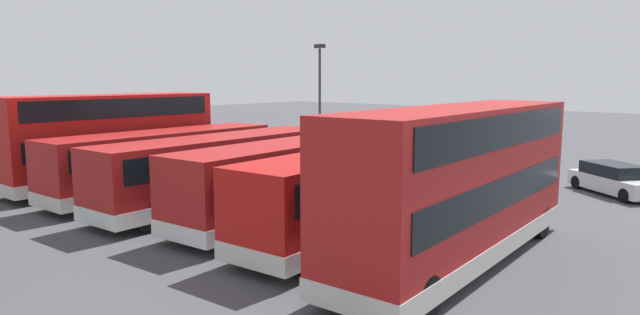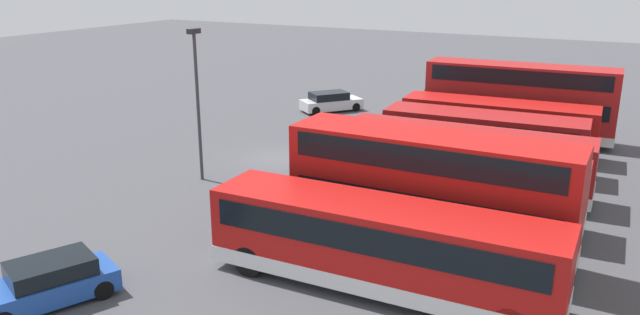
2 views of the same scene
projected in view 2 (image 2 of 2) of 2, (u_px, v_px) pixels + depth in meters
The scene contains 12 objects.
ground_plane at pixel (279, 158), 34.58m from camera, with size 140.00×140.00×0.00m, color #47474C.
bus_double_decker_near_end at pixel (519, 99), 38.08m from camera, with size 3.12×11.33×4.55m.
bus_single_deck_second at pixel (498, 125), 35.24m from camera, with size 3.26×10.79×2.95m.
bus_single_deck_third at pixel (482, 139), 32.37m from camera, with size 3.32×10.40×2.95m.
bus_single_deck_fourth at pixel (464, 158), 29.21m from camera, with size 3.15×11.61×2.95m.
bus_single_deck_fifth at pixel (443, 181), 25.99m from camera, with size 3.08×11.29×2.95m.
bus_double_decker_sixth at pixel (430, 191), 22.49m from camera, with size 2.76×10.40×4.55m.
bus_single_deck_seventh at pixel (381, 244), 20.10m from camera, with size 2.99×11.71×2.95m.
car_hatchback_silver at pixel (331, 102), 45.70m from camera, with size 4.59×4.12×1.43m.
car_small_green at pixel (48, 283), 19.55m from camera, with size 4.54×3.30×1.43m.
lamp_post_tall at pixel (197, 93), 29.91m from camera, with size 0.70×0.30×7.44m.
waste_bin_yellow at pixel (340, 147), 35.12m from camera, with size 0.60×0.60×0.95m, color #197F33.
Camera 2 is at (27.84, 17.93, 10.20)m, focal length 34.97 mm.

